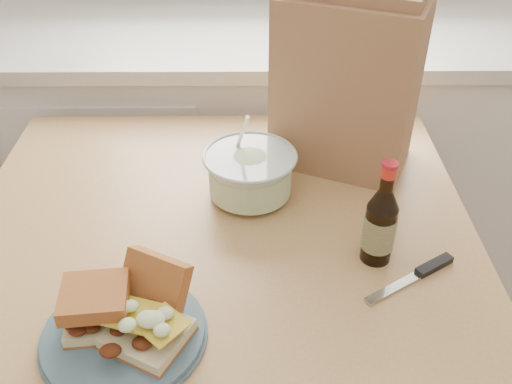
{
  "coord_description": "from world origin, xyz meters",
  "views": [
    {
      "loc": [
        -0.07,
        0.02,
        1.56
      ],
      "look_at": [
        -0.07,
        0.89,
        0.92
      ],
      "focal_mm": 40.0,
      "sensor_mm": 36.0,
      "label": 1
    }
  ],
  "objects_px": {
    "plate": "(124,334)",
    "beer_bottle": "(380,224)",
    "dining_table": "(220,290)",
    "coleslaw_bowl": "(250,175)",
    "paper_bag": "(347,84)"
  },
  "relations": [
    {
      "from": "coleslaw_bowl",
      "to": "paper_bag",
      "type": "height_order",
      "value": "paper_bag"
    },
    {
      "from": "plate",
      "to": "beer_bottle",
      "type": "bearing_deg",
      "value": 23.04
    },
    {
      "from": "dining_table",
      "to": "coleslaw_bowl",
      "type": "distance_m",
      "value": 0.24
    },
    {
      "from": "coleslaw_bowl",
      "to": "beer_bottle",
      "type": "relative_size",
      "value": 0.92
    },
    {
      "from": "plate",
      "to": "paper_bag",
      "type": "xyz_separation_m",
      "value": [
        0.41,
        0.52,
        0.18
      ]
    },
    {
      "from": "dining_table",
      "to": "beer_bottle",
      "type": "relative_size",
      "value": 4.81
    },
    {
      "from": "plate",
      "to": "paper_bag",
      "type": "height_order",
      "value": "paper_bag"
    },
    {
      "from": "dining_table",
      "to": "plate",
      "type": "bearing_deg",
      "value": -122.36
    },
    {
      "from": "dining_table",
      "to": "coleslaw_bowl",
      "type": "height_order",
      "value": "coleslaw_bowl"
    },
    {
      "from": "dining_table",
      "to": "plate",
      "type": "xyz_separation_m",
      "value": [
        -0.14,
        -0.22,
        0.13
      ]
    },
    {
      "from": "dining_table",
      "to": "beer_bottle",
      "type": "xyz_separation_m",
      "value": [
        0.29,
        -0.04,
        0.2
      ]
    },
    {
      "from": "plate",
      "to": "coleslaw_bowl",
      "type": "distance_m",
      "value": 0.43
    },
    {
      "from": "coleslaw_bowl",
      "to": "plate",
      "type": "bearing_deg",
      "value": -117.77
    },
    {
      "from": "beer_bottle",
      "to": "plate",
      "type": "bearing_deg",
      "value": -162.58
    },
    {
      "from": "paper_bag",
      "to": "plate",
      "type": "bearing_deg",
      "value": -105.4
    }
  ]
}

